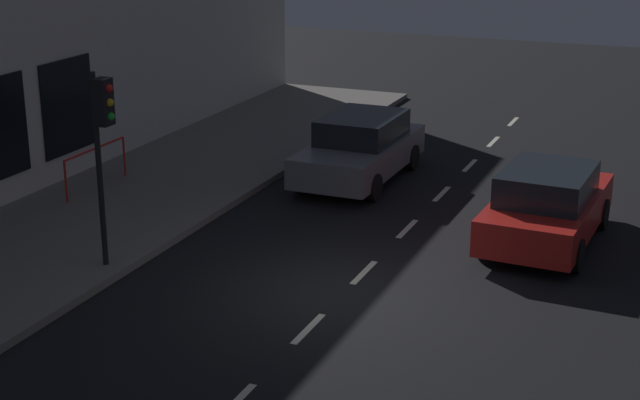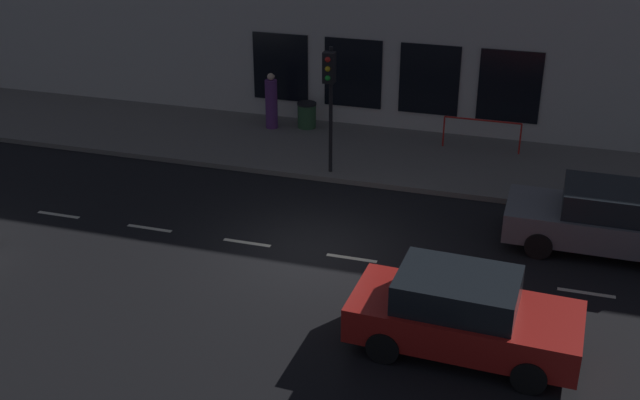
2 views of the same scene
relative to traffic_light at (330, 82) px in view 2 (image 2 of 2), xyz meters
The scene contains 10 objects.
ground_plane 5.20m from the traffic_light, 169.39° to the right, with size 60.00×60.00×0.00m, color black.
sidewalk 3.45m from the traffic_light, 22.46° to the right, with size 4.50×32.00×0.15m.
building_facade 4.62m from the traffic_light, 10.16° to the right, with size 0.65×32.00×7.00m.
lane_centre_line 5.44m from the traffic_light, 157.22° to the right, with size 0.12×27.20×0.01m.
traffic_light is the anchor object (origin of this frame).
parked_car_0 8.73m from the traffic_light, 146.62° to the right, with size 2.10×4.35×1.58m.
parked_car_2 7.91m from the traffic_light, 106.22° to the right, with size 2.02×4.49×1.58m.
pedestrian_0 4.57m from the traffic_light, 42.70° to the left, with size 0.55×0.55×1.82m.
trash_bin 4.46m from the traffic_light, 27.13° to the left, with size 0.63×0.63×0.83m.
red_railing 5.30m from the traffic_light, 51.98° to the right, with size 0.05×2.33×0.97m.
Camera 2 is at (-15.59, -4.97, 9.06)m, focal length 44.68 mm.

